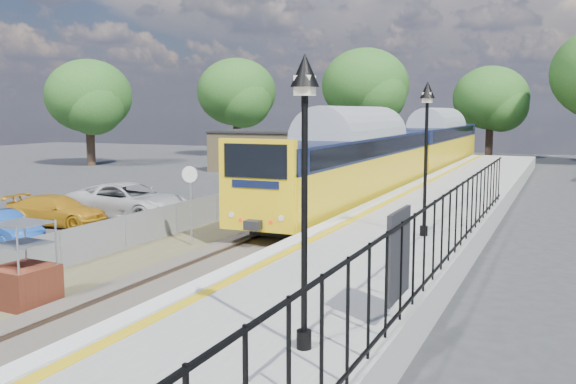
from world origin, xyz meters
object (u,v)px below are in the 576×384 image
Objects in this scene: brick_plinth at (23,266)px; car_yellow at (57,211)px; speed_sign at (190,192)px; train at (405,148)px; car_white at (129,201)px; car_blue at (1,228)px; victorian_lamp_north at (427,122)px; victorian_lamp_south at (305,134)px.

car_yellow is at bearing 129.62° from brick_plinth.
speed_sign is 0.65× the size of car_yellow.
car_white is at bearing -115.60° from train.
train is 11.45× the size of car_blue.
victorian_lamp_north is 15.41m from car_yellow.
car_yellow is at bearing 177.62° from victorian_lamp_north.
victorian_lamp_north is at bearing -75.00° from train.
victorian_lamp_north is 1.65× the size of speed_sign.
car_blue is at bearing 141.13° from brick_plinth.
brick_plinth is 7.41m from speed_sign.
victorian_lamp_south is 10.00m from victorian_lamp_north.
brick_plinth is 12.40m from car_white.
train reaches higher than brick_plinth.
car_blue is (-6.23, -2.33, -1.31)m from speed_sign.
victorian_lamp_south reaches higher than car_white.
car_white reaches higher than car_yellow.
victorian_lamp_north is 2.22× the size of brick_plinth.
victorian_lamp_north is 14.82m from car_blue.
train is 24.45m from car_blue.
car_blue is at bearing -167.96° from victorian_lamp_north.
victorian_lamp_north is 0.11× the size of train.
victorian_lamp_north is at bearing -3.35° from speed_sign.
speed_sign is (-2.50, -20.43, -0.45)m from train.
brick_plinth is 8.02m from car_blue.
speed_sign is at bearing -175.16° from victorian_lamp_north.
victorian_lamp_north is 1.08× the size of car_yellow.
brick_plinth is 0.58× the size of car_blue.
victorian_lamp_south and victorian_lamp_north have the same top height.
victorian_lamp_north is at bearing 91.15° from victorian_lamp_south.
speed_sign reaches higher than brick_plinth.
car_blue is (-8.73, -22.77, -1.75)m from train.
victorian_lamp_north reaches higher than brick_plinth.
car_yellow is at bearing 161.65° from speed_sign.
train is 21.52m from car_yellow.
victorian_lamp_north is 20.57m from train.
car_white is at bearing 135.84° from victorian_lamp_south.
car_white is at bearing 116.28° from brick_plinth.
car_blue is at bearing 175.83° from car_white.
victorian_lamp_north is at bearing -100.35° from car_white.
victorian_lamp_south is 1.65× the size of speed_sign.
victorian_lamp_south is 0.11× the size of train.
victorian_lamp_north is 14.09m from car_white.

